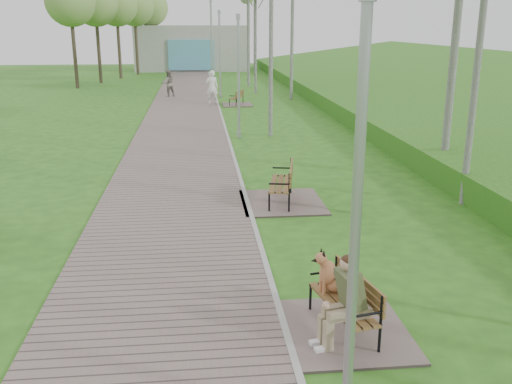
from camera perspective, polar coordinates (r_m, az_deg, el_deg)
walkway at (r=25.24m, az=-7.32°, el=7.04°), size 3.50×67.00×0.04m
kerb at (r=25.26m, az=-3.32°, el=7.16°), size 0.10×67.00×0.05m
embankment at (r=27.14m, az=23.24°, el=6.46°), size 14.00×70.00×1.60m
building_north at (r=54.42m, az=-6.51°, el=14.12°), size 10.00×5.20×4.00m
bench_main at (r=7.94m, az=8.44°, el=-11.25°), size 1.70×1.88×1.48m
bench_second at (r=13.47m, az=2.48°, el=-0.23°), size 1.90×2.11×1.17m
bench_third at (r=30.32m, az=-1.97°, el=9.01°), size 1.55×1.72×0.95m
lamp_post_near at (r=5.49m, az=9.85°, el=-5.02°), size 0.17×0.17×4.47m
lamp_post_second at (r=21.08m, az=-1.75°, el=10.96°), size 0.17×0.17×4.44m
lamp_post_third at (r=33.51m, az=-3.63°, el=13.29°), size 0.19×0.19×4.86m
lamp_post_far at (r=44.56m, az=-4.46°, el=14.69°), size 0.23×0.23×5.93m
pedestrian_near at (r=30.65m, az=-4.42°, el=10.39°), size 0.65×0.43×1.77m
pedestrian_far at (r=34.06m, az=-8.76°, el=10.67°), size 0.91×0.82×1.56m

